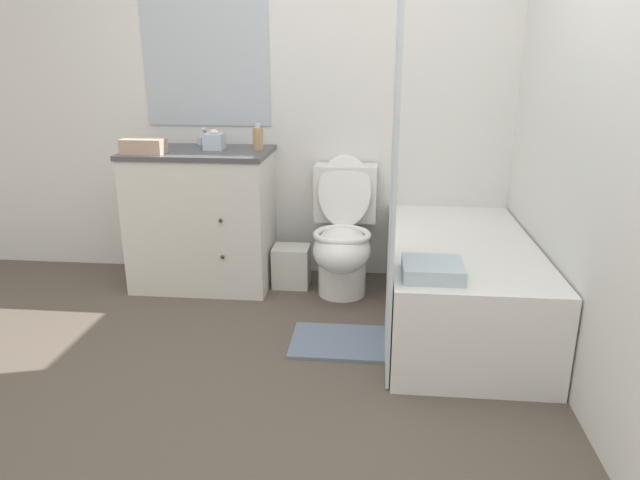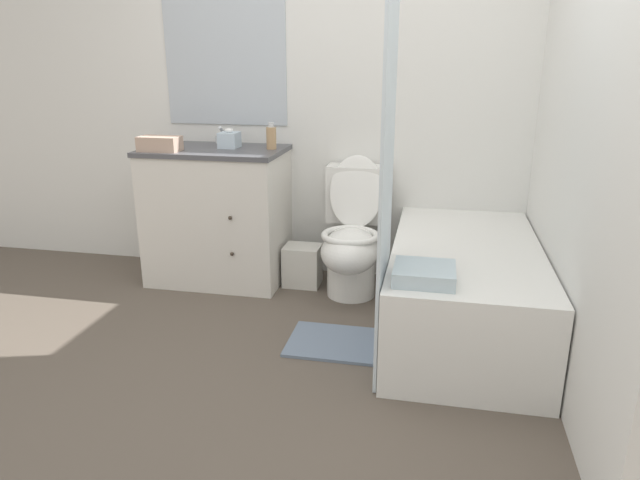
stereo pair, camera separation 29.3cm
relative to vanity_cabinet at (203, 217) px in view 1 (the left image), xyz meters
name	(u,v)px [view 1 (the left image)]	position (x,y,z in m)	size (l,w,h in m)	color
ground_plane	(287,414)	(0.76, -1.41, -0.45)	(14.00, 14.00, 0.00)	brown
wall_back	(324,86)	(0.75, 0.30, 0.80)	(8.00, 0.06, 2.50)	silver
wall_right	(567,96)	(1.98, -0.57, 0.80)	(0.05, 2.68, 2.50)	silver
vanity_cabinet	(203,217)	(0.00, 0.00, 0.00)	(0.88, 0.58, 0.88)	silver
sink_faucet	(208,140)	(0.00, 0.20, 0.46)	(0.14, 0.12, 0.12)	silver
toilet	(343,237)	(0.90, -0.06, -0.09)	(0.40, 0.66, 0.85)	white
bathtub	(459,283)	(1.57, -0.47, -0.20)	(0.76, 1.49, 0.49)	white
shower_curtain	(394,166)	(1.18, -0.93, 0.52)	(0.02, 0.50, 1.93)	silver
wastebasket	(291,266)	(0.57, 0.00, -0.32)	(0.23, 0.20, 0.26)	silver
tissue_box	(214,141)	(0.09, 0.04, 0.48)	(0.12, 0.13, 0.12)	silver
soap_dispenser	(258,138)	(0.37, 0.04, 0.50)	(0.06, 0.06, 0.17)	tan
hand_towel_folded	(144,146)	(-0.28, -0.18, 0.47)	(0.25, 0.14, 0.09)	tan
bath_towel_folded	(433,269)	(1.36, -1.01, 0.07)	(0.27, 0.26, 0.07)	silver
bath_mat	(347,342)	(0.98, -0.77, -0.44)	(0.59, 0.39, 0.02)	slate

